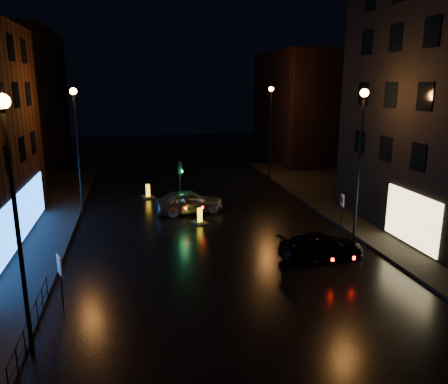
# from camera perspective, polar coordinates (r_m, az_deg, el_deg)

# --- Properties ---
(ground) EXTENTS (120.00, 120.00, 0.00)m
(ground) POSITION_cam_1_polar(r_m,az_deg,el_deg) (18.26, 3.19, -14.25)
(ground) COLOR black
(ground) RESTS_ON ground
(pavement_right) EXTENTS (12.00, 44.00, 0.15)m
(pavement_right) POSITION_cam_1_polar(r_m,az_deg,el_deg) (30.97, 24.99, -3.39)
(pavement_right) COLOR black
(pavement_right) RESTS_ON ground
(building_far_left) EXTENTS (8.00, 16.00, 14.00)m
(building_far_left) POSITION_cam_1_polar(r_m,az_deg,el_deg) (51.90, -25.34, 10.90)
(building_far_left) COLOR black
(building_far_left) RESTS_ON ground
(building_far_right) EXTENTS (8.00, 14.00, 12.00)m
(building_far_right) POSITION_cam_1_polar(r_m,az_deg,el_deg) (51.33, 10.45, 10.85)
(building_far_right) COLOR black
(building_far_right) RESTS_ON ground
(street_lamp_lnear) EXTENTS (0.44, 0.44, 8.37)m
(street_lamp_lnear) POSITION_cam_1_polar(r_m,az_deg,el_deg) (14.32, -25.86, 0.16)
(street_lamp_lnear) COLOR black
(street_lamp_lnear) RESTS_ON ground
(street_lamp_lfar) EXTENTS (0.44, 0.44, 8.37)m
(street_lamp_lfar) POSITION_cam_1_polar(r_m,az_deg,el_deg) (29.89, -18.70, 7.38)
(street_lamp_lfar) COLOR black
(street_lamp_lfar) RESTS_ON ground
(street_lamp_rnear) EXTENTS (0.44, 0.44, 8.37)m
(street_lamp_rnear) POSITION_cam_1_polar(r_m,az_deg,el_deg) (24.85, 17.43, 6.26)
(street_lamp_rnear) COLOR black
(street_lamp_rnear) RESTS_ON ground
(street_lamp_rfar) EXTENTS (0.44, 0.44, 8.37)m
(street_lamp_rfar) POSITION_cam_1_polar(r_m,az_deg,el_deg) (39.52, 6.09, 9.48)
(street_lamp_rfar) COLOR black
(street_lamp_rfar) RESTS_ON ground
(traffic_signal) EXTENTS (1.40, 2.40, 3.45)m
(traffic_signal) POSITION_cam_1_polar(r_m,az_deg,el_deg) (30.77, -5.68, -1.39)
(traffic_signal) COLOR black
(traffic_signal) RESTS_ON ground
(guard_railing) EXTENTS (0.05, 6.04, 1.00)m
(guard_railing) POSITION_cam_1_polar(r_m,az_deg,el_deg) (16.96, -23.94, -15.08)
(guard_railing) COLOR black
(guard_railing) RESTS_ON ground
(silver_hatchback) EXTENTS (4.91, 2.52, 1.60)m
(silver_hatchback) POSITION_cam_1_polar(r_m,az_deg,el_deg) (29.89, -4.65, -1.24)
(silver_hatchback) COLOR #9B9DA2
(silver_hatchback) RESTS_ON ground
(dark_sedan) EXTENTS (4.60, 2.29, 1.28)m
(dark_sedan) POSITION_cam_1_polar(r_m,az_deg,el_deg) (22.78, 12.61, -6.90)
(dark_sedan) COLOR black
(dark_sedan) RESTS_ON ground
(bollard_near) EXTENTS (1.11, 1.32, 0.98)m
(bollard_near) POSITION_cam_1_polar(r_m,az_deg,el_deg) (27.78, -3.18, -3.66)
(bollard_near) COLOR black
(bollard_near) RESTS_ON ground
(bollard_far) EXTENTS (1.06, 1.36, 1.06)m
(bollard_far) POSITION_cam_1_polar(r_m,az_deg,el_deg) (34.33, -9.89, -0.37)
(bollard_far) COLOR black
(bollard_far) RESTS_ON ground
(road_sign_left) EXTENTS (0.25, 0.54, 2.30)m
(road_sign_left) POSITION_cam_1_polar(r_m,az_deg,el_deg) (18.03, -20.64, -9.50)
(road_sign_left) COLOR black
(road_sign_left) RESTS_ON ground
(road_sign_right) EXTENTS (0.13, 0.53, 2.17)m
(road_sign_right) POSITION_cam_1_polar(r_m,az_deg,el_deg) (27.21, 15.18, -1.42)
(road_sign_right) COLOR black
(road_sign_right) RESTS_ON ground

